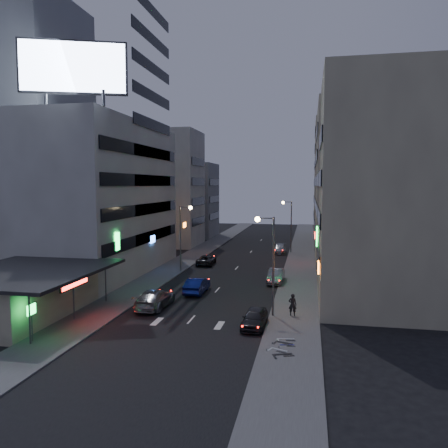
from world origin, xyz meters
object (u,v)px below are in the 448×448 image
(parked_car_right_near, at_px, (255,318))
(parked_car_right_far, at_px, (280,249))
(parked_car_left, at_px, (206,260))
(scooter_black_a, at_px, (292,344))
(scooter_silver_b, at_px, (295,331))
(person, at_px, (293,305))
(road_car_silver, at_px, (155,299))
(parked_car_right_mid, at_px, (276,276))
(scooter_silver_a, at_px, (288,343))
(scooter_black_b, at_px, (293,336))
(road_car_blue, at_px, (197,285))
(scooter_blue, at_px, (295,337))

(parked_car_right_near, distance_m, parked_car_right_far, 36.24)
(parked_car_left, bearing_deg, parked_car_right_near, 108.85)
(parked_car_left, distance_m, parked_car_right_far, 14.85)
(scooter_black_a, distance_m, scooter_silver_b, 2.65)
(person, bearing_deg, parked_car_right_near, 52.47)
(road_car_silver, bearing_deg, parked_car_right_mid, -128.44)
(scooter_silver_a, xyz_separation_m, scooter_silver_b, (0.32, 2.36, 0.02))
(road_car_silver, distance_m, scooter_black_a, 14.76)
(parked_car_right_near, relative_size, parked_car_right_far, 0.89)
(parked_car_right_near, height_order, scooter_black_b, parked_car_right_near)
(road_car_blue, xyz_separation_m, scooter_black_b, (9.89, -12.51, -0.11))
(parked_car_left, height_order, person, person)
(parked_car_right_near, height_order, parked_car_left, parked_car_right_near)
(parked_car_right_near, bearing_deg, scooter_silver_b, -33.29)
(road_car_silver, distance_m, person, 11.87)
(parked_car_right_mid, height_order, scooter_silver_b, parked_car_right_mid)
(road_car_blue, height_order, scooter_silver_a, road_car_blue)
(road_car_blue, xyz_separation_m, scooter_silver_a, (9.62, -13.86, -0.12))
(road_car_blue, bearing_deg, scooter_blue, 128.73)
(parked_car_left, relative_size, scooter_silver_b, 2.57)
(scooter_blue, bearing_deg, parked_car_left, 14.35)
(person, bearing_deg, scooter_silver_a, 93.16)
(road_car_blue, xyz_separation_m, scooter_black_a, (9.84, -14.15, -0.08))
(parked_car_right_far, bearing_deg, parked_car_left, -129.73)
(parked_car_right_mid, xyz_separation_m, scooter_silver_b, (2.62, -17.50, -0.08))
(road_car_silver, height_order, scooter_black_b, road_car_silver)
(parked_car_right_near, xyz_separation_m, scooter_silver_b, (3.05, -2.22, -0.03))
(scooter_black_a, bearing_deg, scooter_silver_b, -22.06)
(parked_car_right_far, distance_m, road_car_silver, 33.81)
(scooter_blue, bearing_deg, parked_car_right_near, 32.94)
(parked_car_right_far, distance_m, scooter_silver_b, 38.63)
(scooter_black_b, height_order, scooter_silver_b, scooter_silver_b)
(scooter_black_a, bearing_deg, parked_car_right_near, 11.29)
(scooter_black_a, xyz_separation_m, scooter_silver_b, (0.09, 2.64, -0.03))
(parked_car_right_mid, relative_size, person, 2.55)
(parked_car_left, xyz_separation_m, scooter_silver_b, (12.61, -26.66, 0.03))
(parked_car_right_mid, distance_m, parked_car_left, 13.54)
(scooter_silver_a, height_order, scooter_silver_b, scooter_silver_b)
(parked_car_right_near, height_order, scooter_blue, parked_car_right_near)
(parked_car_left, xyz_separation_m, road_car_silver, (0.38, -20.88, 0.16))
(parked_car_left, bearing_deg, scooter_black_b, 111.92)
(parked_car_right_near, bearing_deg, scooter_blue, -44.15)
(parked_car_right_near, relative_size, parked_car_left, 0.89)
(scooter_silver_a, bearing_deg, road_car_blue, 57.56)
(road_car_blue, bearing_deg, road_car_silver, 68.59)
(parked_car_right_mid, bearing_deg, road_car_blue, -138.93)
(road_car_blue, height_order, road_car_silver, road_car_silver)
(road_car_blue, bearing_deg, parked_car_right_near, 126.90)
(parked_car_left, relative_size, scooter_silver_a, 2.65)
(parked_car_right_mid, relative_size, scooter_silver_b, 2.52)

